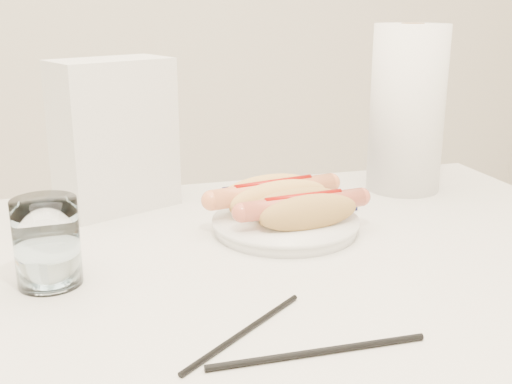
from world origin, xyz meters
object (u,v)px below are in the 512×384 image
object	(u,v)px
hotdog_left	(274,197)
napkin_box	(114,135)
table	(215,320)
plate	(285,226)
water_glass	(47,242)
hotdog_right	(303,210)
paper_towel_roll	(407,109)

from	to	relation	value
hotdog_left	napkin_box	distance (m)	0.27
table	napkin_box	bearing A→B (deg)	106.29
plate	napkin_box	size ratio (longest dim) A/B	0.86
plate	water_glass	distance (m)	0.34
hotdog_left	water_glass	world-z (taller)	water_glass
plate	hotdog_left	xyz separation A→B (m)	(-0.01, 0.04, 0.03)
plate	hotdog_left	size ratio (longest dim) A/B	1.01
hotdog_right	water_glass	bearing A→B (deg)	-175.98
plate	hotdog_right	bearing A→B (deg)	-57.90
hotdog_right	water_glass	size ratio (longest dim) A/B	1.79
plate	napkin_box	world-z (taller)	napkin_box
water_glass	paper_towel_roll	distance (m)	0.64
hotdog_left	hotdog_right	world-z (taller)	hotdog_left
table	water_glass	size ratio (longest dim) A/B	11.56
water_glass	plate	bearing A→B (deg)	15.14
table	water_glass	world-z (taller)	water_glass
hotdog_left	paper_towel_roll	xyz separation A→B (m)	(0.27, 0.11, 0.10)
plate	napkin_box	distance (m)	0.31
plate	hotdog_left	bearing A→B (deg)	98.58
hotdog_right	napkin_box	size ratio (longest dim) A/B	0.79
hotdog_right	paper_towel_roll	world-z (taller)	paper_towel_roll
table	plate	xyz separation A→B (m)	(0.13, 0.12, 0.07)
plate	hotdog_right	xyz separation A→B (m)	(0.02, -0.03, 0.03)
table	paper_towel_roll	size ratio (longest dim) A/B	4.25
plate	napkin_box	xyz separation A→B (m)	(-0.22, 0.18, 0.11)
table	water_glass	bearing A→B (deg)	170.32
hotdog_left	hotdog_right	size ratio (longest dim) A/B	1.08
table	napkin_box	distance (m)	0.36
hotdog_right	plate	bearing A→B (deg)	116.04
paper_towel_roll	water_glass	bearing A→B (deg)	-158.14
plate	water_glass	size ratio (longest dim) A/B	1.95
plate	napkin_box	bearing A→B (deg)	140.31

